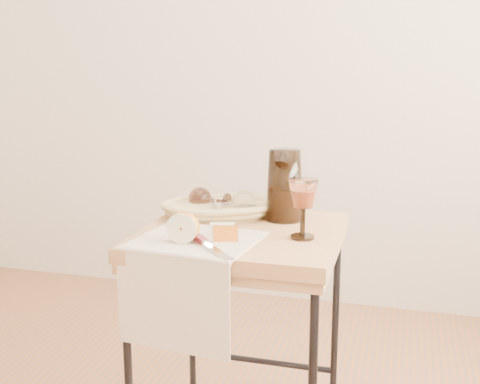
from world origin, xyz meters
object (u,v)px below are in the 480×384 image
(goblet_lying_a, at_px, (211,200))
(pitcher, at_px, (284,185))
(bread_basket, at_px, (219,209))
(apple_half, at_px, (184,227))
(tea_towel, at_px, (197,240))
(goblet_lying_b, at_px, (231,204))
(wine_goblet, at_px, (303,209))
(side_table, at_px, (242,343))
(table_knife, at_px, (208,244))

(goblet_lying_a, bearing_deg, pitcher, -166.78)
(bread_basket, height_order, pitcher, pitcher)
(goblet_lying_a, distance_m, apple_half, 0.34)
(tea_towel, xyz_separation_m, pitcher, (0.19, 0.30, 0.11))
(goblet_lying_a, height_order, pitcher, pitcher)
(tea_towel, distance_m, goblet_lying_b, 0.27)
(goblet_lying_b, xyz_separation_m, apple_half, (-0.05, -0.30, -0.00))
(bread_basket, bearing_deg, wine_goblet, -49.96)
(tea_towel, xyz_separation_m, bread_basket, (-0.03, 0.29, 0.02))
(apple_half, bearing_deg, side_table, 57.07)
(goblet_lying_a, height_order, wine_goblet, wine_goblet)
(apple_half, bearing_deg, goblet_lying_a, 93.27)
(side_table, height_order, tea_towel, tea_towel)
(bread_basket, bearing_deg, apple_half, -109.95)
(pitcher, bearing_deg, apple_half, -118.14)
(pitcher, xyz_separation_m, apple_half, (-0.22, -0.34, -0.07))
(wine_goblet, xyz_separation_m, apple_half, (-0.31, -0.14, -0.04))
(goblet_lying_b, bearing_deg, bread_basket, 122.76)
(side_table, distance_m, apple_half, 0.48)
(tea_towel, height_order, goblet_lying_a, goblet_lying_a)
(tea_towel, distance_m, table_knife, 0.09)
(bread_basket, height_order, table_knife, bread_basket)
(pitcher, bearing_deg, goblet_lying_b, -163.65)
(side_table, relative_size, pitcher, 2.80)
(bread_basket, xyz_separation_m, pitcher, (0.22, 0.01, 0.09))
(goblet_lying_a, xyz_separation_m, apple_half, (0.03, -0.34, -0.00))
(goblet_lying_a, height_order, table_knife, goblet_lying_a)
(bread_basket, bearing_deg, goblet_lying_b, -41.86)
(goblet_lying_b, xyz_separation_m, wine_goblet, (0.26, -0.16, 0.04))
(goblet_lying_a, bearing_deg, bread_basket, 166.70)
(side_table, xyz_separation_m, table_knife, (-0.03, -0.22, 0.39))
(goblet_lying_a, bearing_deg, table_knife, 120.39)
(tea_towel, height_order, bread_basket, bread_basket)
(side_table, height_order, table_knife, table_knife)
(tea_towel, distance_m, pitcher, 0.37)
(wine_goblet, bearing_deg, goblet_lying_a, 150.37)
(goblet_lying_b, bearing_deg, side_table, -94.45)
(bread_basket, xyz_separation_m, goblet_lying_a, (-0.03, 0.01, 0.03))
(tea_towel, xyz_separation_m, goblet_lying_b, (0.02, 0.27, 0.05))
(side_table, xyz_separation_m, goblet_lying_a, (-0.15, 0.14, 0.43))
(side_table, xyz_separation_m, pitcher, (0.10, 0.14, 0.49))
(wine_goblet, bearing_deg, goblet_lying_b, 148.68)
(pitcher, bearing_deg, tea_towel, -117.74)
(bread_basket, relative_size, wine_goblet, 1.91)
(pitcher, xyz_separation_m, table_knife, (-0.13, -0.37, -0.10))
(tea_towel, relative_size, goblet_lying_a, 2.65)
(wine_goblet, bearing_deg, pitcher, 115.91)
(tea_towel, distance_m, goblet_lying_a, 0.31)
(bread_basket, bearing_deg, pitcher, -16.17)
(apple_half, bearing_deg, pitcher, 55.29)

